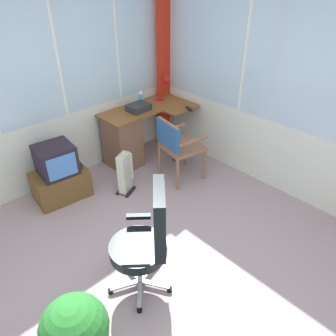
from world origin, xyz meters
name	(u,v)px	position (x,y,z in m)	size (l,w,h in m)	color
ground	(155,280)	(0.00, 0.00, -0.03)	(5.22, 5.25, 0.06)	gray
north_window_panel	(25,82)	(0.00, 2.15, 1.38)	(4.22, 0.07, 2.77)	silver
east_window_panel	(298,85)	(2.14, 0.00, 1.38)	(0.07, 4.25, 2.77)	silver
curtain_corner	(164,57)	(2.01, 2.02, 1.33)	(0.23, 0.07, 2.67)	red
desk	(126,138)	(1.09, 1.84, 0.41)	(1.30, 0.76, 0.77)	brown
desk_lamp	(166,85)	(1.88, 1.85, 1.00)	(0.23, 0.20, 0.35)	red
tv_remote	(189,109)	(1.85, 1.34, 0.78)	(0.04, 0.15, 0.02)	black
spray_bottle	(141,97)	(1.49, 1.96, 0.87)	(0.06, 0.06, 0.22)	#3BB0DE
paper_tray	(138,107)	(1.32, 1.81, 0.81)	(0.30, 0.23, 0.09)	#282B2C
wooden_armchair	(175,142)	(1.30, 1.06, 0.57)	(0.57, 0.56, 0.87)	#8D6248
office_chair	(148,237)	(-0.08, -0.01, 0.60)	(0.60, 0.61, 1.09)	#B7B7BF
tv_on_stand	(59,175)	(0.00, 1.76, 0.32)	(0.68, 0.50, 0.72)	brown
space_heater	(125,172)	(0.66, 1.29, 0.28)	(0.29, 0.25, 0.56)	silver
potted_plant	(75,330)	(-0.88, -0.14, 0.33)	(0.49, 0.49, 0.60)	#A25F2F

